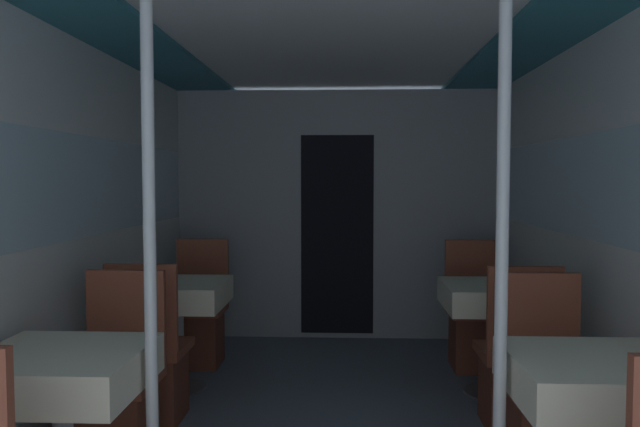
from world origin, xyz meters
TOP-DOWN VIEW (x-y plane):
  - wall_left at (-1.44, 1.88)m, footprint 0.05×6.55m
  - wall_right at (1.44, 1.88)m, footprint 0.05×6.55m
  - ceiling_panel at (0.00, 1.88)m, footprint 2.89×6.55m
  - bulkhead_far at (0.00, 4.05)m, footprint 2.83×0.09m
  - dining_table_left_0 at (-1.05, 0.91)m, footprint 0.64×0.64m
  - chair_left_far_0 at (-1.05, 1.48)m, footprint 0.40×0.40m
  - support_pole_left_0 at (-0.68, 0.91)m, footprint 0.05×0.05m
  - dining_table_left_1 at (-1.05, 2.60)m, footprint 0.64×0.64m
  - chair_left_near_1 at (-1.05, 2.03)m, footprint 0.40×0.40m
  - chair_left_far_1 at (-1.05, 3.18)m, footprint 0.40×0.40m
  - dining_table_right_0 at (1.05, 0.91)m, footprint 0.64×0.64m
  - chair_right_far_0 at (1.05, 1.48)m, footprint 0.40×0.40m
  - support_pole_right_0 at (0.68, 0.91)m, footprint 0.05×0.05m
  - dining_table_right_1 at (1.05, 2.60)m, footprint 0.64×0.64m
  - chair_right_near_1 at (1.05, 2.03)m, footprint 0.40×0.40m
  - chair_right_far_1 at (1.05, 3.18)m, footprint 0.40×0.40m

SIDE VIEW (x-z plane):
  - chair_left_far_0 at x=-1.05m, z-range -0.18..0.76m
  - chair_left_near_1 at x=-1.05m, z-range -0.18..0.76m
  - chair_left_far_1 at x=-1.05m, z-range -0.18..0.76m
  - chair_right_far_0 at x=1.05m, z-range -0.18..0.76m
  - chair_right_near_1 at x=1.05m, z-range -0.18..0.76m
  - chair_right_far_1 at x=1.05m, z-range -0.18..0.76m
  - dining_table_left_0 at x=-1.05m, z-range 0.26..0.98m
  - dining_table_left_1 at x=-1.05m, z-range 0.26..0.98m
  - dining_table_right_0 at x=1.05m, z-range 0.26..0.98m
  - dining_table_right_1 at x=1.05m, z-range 0.26..0.98m
  - bulkhead_far at x=0.00m, z-range 0.00..2.19m
  - support_pole_left_0 at x=-0.68m, z-range 0.00..2.20m
  - support_pole_right_0 at x=0.68m, z-range 0.00..2.20m
  - wall_left at x=-1.44m, z-range 0.03..2.23m
  - wall_right at x=1.44m, z-range 0.03..2.23m
  - ceiling_panel at x=0.00m, z-range 2.20..2.27m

